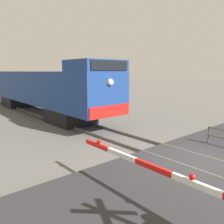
{
  "coord_description": "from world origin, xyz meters",
  "views": [
    {
      "loc": [
        -7.94,
        -3.78,
        3.54
      ],
      "look_at": [
        -1.06,
        4.18,
        1.66
      ],
      "focal_mm": 36.61,
      "sensor_mm": 36.0,
      "label": 1
    }
  ],
  "objects": [
    {
      "name": "rail_track_left",
      "position": [
        -0.72,
        0.0,
        0.07
      ],
      "size": [
        0.08,
        80.0,
        0.15
      ],
      "primitive_type": "cube",
      "color": "#59544C",
      "rests_on": "ground_plane"
    },
    {
      "name": "road_surface",
      "position": [
        0.0,
        0.0,
        0.07
      ],
      "size": [
        36.0,
        5.14,
        0.14
      ],
      "primitive_type": "cube",
      "color": "#2D2D30",
      "rests_on": "ground_plane"
    },
    {
      "name": "locomotive",
      "position": [
        0.0,
        14.73,
        2.15
      ],
      "size": [
        2.94,
        19.02,
        4.17
      ],
      "color": "black",
      "rests_on": "ground_plane"
    },
    {
      "name": "ground_plane",
      "position": [
        0.0,
        0.0,
        0.0
      ],
      "size": [
        160.0,
        160.0,
        0.0
      ],
      "primitive_type": "plane",
      "color": "#605E59"
    },
    {
      "name": "rail_track_right",
      "position": [
        0.72,
        0.0,
        0.07
      ],
      "size": [
        0.08,
        80.0,
        0.15
      ],
      "primitive_type": "cube",
      "color": "#59544C",
      "rests_on": "ground_plane"
    }
  ]
}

